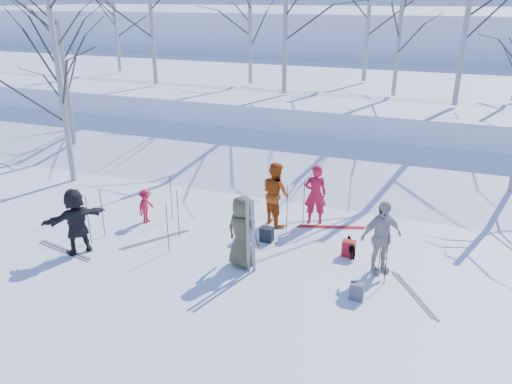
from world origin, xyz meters
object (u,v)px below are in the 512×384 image
at_px(skier_olive_center, 242,232).
at_px(skier_red_north, 315,194).
at_px(skier_cream_east, 381,237).
at_px(skier_grey_west, 76,221).
at_px(backpack_red, 349,249).
at_px(skier_redor_behind, 276,193).
at_px(backpack_grey, 357,291).
at_px(backpack_dark, 267,234).
at_px(skier_red_seated, 146,206).
at_px(dog, 351,248).

height_order(skier_olive_center, skier_red_north, skier_olive_center).
bearing_deg(skier_cream_east, skier_grey_west, 154.69).
bearing_deg(skier_cream_east, backpack_red, 110.97).
relative_size(skier_redor_behind, backpack_grey, 4.82).
height_order(skier_redor_behind, skier_cream_east, skier_redor_behind).
xyz_separation_m(skier_red_north, skier_cream_east, (2.12, -2.10, 0.02)).
xyz_separation_m(skier_grey_west, backpack_dark, (4.25, 2.27, -0.66)).
distance_m(skier_red_seated, dog, 5.91).
distance_m(skier_olive_center, backpack_grey, 2.97).
height_order(skier_redor_behind, skier_red_seated, skier_redor_behind).
bearing_deg(backpack_red, skier_red_seated, -179.27).
height_order(skier_red_seated, skier_grey_west, skier_grey_west).
height_order(skier_redor_behind, dog, skier_redor_behind).
distance_m(skier_red_north, skier_red_seated, 4.85).
xyz_separation_m(dog, backpack_grey, (0.47, -1.85, -0.05)).
xyz_separation_m(skier_red_seated, backpack_red, (5.83, 0.07, -0.29)).
bearing_deg(dog, skier_cream_east, 107.52).
distance_m(skier_cream_east, backpack_grey, 1.57).
bearing_deg(skier_red_north, backpack_red, 108.43).
xyz_separation_m(skier_red_seated, skier_cream_east, (6.64, -0.39, 0.39)).
bearing_deg(skier_olive_center, skier_cream_east, -148.19).
xyz_separation_m(skier_red_north, dog, (1.38, -1.63, -0.64)).
relative_size(skier_red_seated, skier_cream_east, 0.56).
height_order(skier_olive_center, skier_cream_east, skier_olive_center).
height_order(skier_olive_center, dog, skier_olive_center).
height_order(backpack_red, backpack_dark, backpack_red).
xyz_separation_m(skier_cream_east, backpack_grey, (-0.26, -1.38, -0.71)).
bearing_deg(backpack_grey, backpack_dark, 145.60).
height_order(backpack_grey, backpack_dark, backpack_dark).
distance_m(dog, backpack_red, 0.07).
height_order(skier_cream_east, skier_grey_west, skier_cream_east).
bearing_deg(backpack_grey, skier_redor_behind, 133.68).
xyz_separation_m(skier_olive_center, skier_cream_east, (3.11, 0.91, -0.00)).
relative_size(skier_red_north, skier_red_seated, 1.73).
bearing_deg(skier_red_north, dog, 109.97).
height_order(skier_red_north, skier_grey_west, skier_red_north).
xyz_separation_m(skier_cream_east, dog, (-0.73, 0.47, -0.66)).
relative_size(skier_olive_center, backpack_grey, 4.73).
bearing_deg(backpack_grey, dog, 104.37).
bearing_deg(backpack_dark, skier_olive_center, -94.56).
relative_size(skier_grey_west, dog, 3.09).
distance_m(skier_cream_east, backpack_dark, 3.12).
height_order(skier_cream_east, backpack_grey, skier_cream_east).
distance_m(dog, backpack_dark, 2.26).
distance_m(skier_red_north, backpack_grey, 4.00).
height_order(skier_olive_center, skier_red_seated, skier_olive_center).
height_order(skier_red_north, dog, skier_red_north).
relative_size(skier_olive_center, backpack_dark, 4.49).
relative_size(skier_redor_behind, dog, 3.28).
bearing_deg(skier_redor_behind, skier_red_seated, 56.69).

